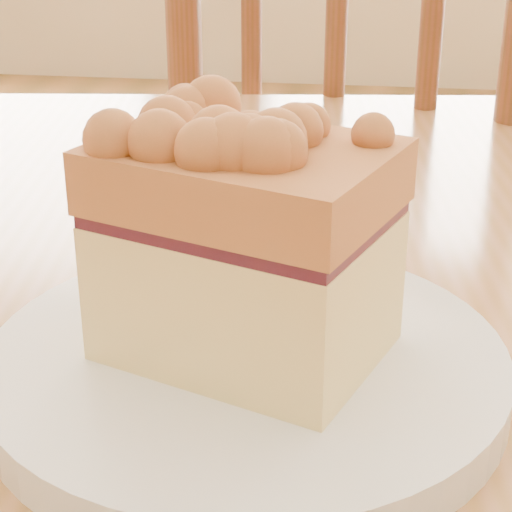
{
  "coord_description": "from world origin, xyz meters",
  "views": [
    {
      "loc": [
        -0.0,
        -0.13,
        0.96
      ],
      "look_at": [
        -0.05,
        0.23,
        0.8
      ],
      "focal_mm": 62.0,
      "sensor_mm": 36.0,
      "label": 1
    }
  ],
  "objects_px": {
    "cake_slice": "(245,231)",
    "cafe_chair_main": "(383,277)",
    "plate": "(246,367)",
    "cafe_table_main": "(326,433)"
  },
  "relations": [
    {
      "from": "plate",
      "to": "cake_slice",
      "type": "xyz_separation_m",
      "value": [
        -0.0,
        0.0,
        0.06
      ]
    },
    {
      "from": "plate",
      "to": "cake_slice",
      "type": "relative_size",
      "value": 1.65
    },
    {
      "from": "plate",
      "to": "cake_slice",
      "type": "distance_m",
      "value": 0.06
    },
    {
      "from": "plate",
      "to": "cake_slice",
      "type": "bearing_deg",
      "value": 123.67
    },
    {
      "from": "cafe_table_main",
      "to": "cafe_chair_main",
      "type": "xyz_separation_m",
      "value": [
        0.04,
        0.57,
        -0.17
      ]
    },
    {
      "from": "cafe_chair_main",
      "to": "plate",
      "type": "height_order",
      "value": "cafe_chair_main"
    },
    {
      "from": "cafe_chair_main",
      "to": "plate",
      "type": "bearing_deg",
      "value": 107.62
    },
    {
      "from": "cake_slice",
      "to": "cafe_chair_main",
      "type": "bearing_deg",
      "value": 104.91
    },
    {
      "from": "cafe_table_main",
      "to": "cafe_chair_main",
      "type": "distance_m",
      "value": 0.6
    },
    {
      "from": "cafe_chair_main",
      "to": "cafe_table_main",
      "type": "bearing_deg",
      "value": 109.76
    }
  ]
}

